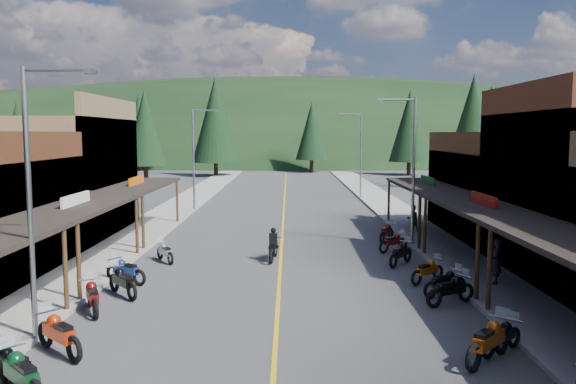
{
  "coord_description": "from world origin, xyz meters",
  "views": [
    {
      "loc": [
        0.39,
        -22.04,
        6.13
      ],
      "look_at": [
        0.35,
        7.74,
        3.0
      ],
      "focal_mm": 35.0,
      "sensor_mm": 36.0,
      "label": 1
    }
  ],
  "objects_px": {
    "pine_5": "(490,122)",
    "bike_east_10": "(394,241)",
    "bike_west_5": "(59,332)",
    "pine_7": "(102,127)",
    "pine_1": "(139,126)",
    "pine_4": "(410,125)",
    "pine_3": "(312,131)",
    "streetlight_1": "(195,155)",
    "rider_on_bike": "(273,247)",
    "shop_west_3": "(51,177)",
    "pine_9": "(487,131)",
    "bike_west_6": "(92,295)",
    "streetlight_3": "(359,151)",
    "pedestrian_east_b": "(412,218)",
    "streetlight_2": "(411,164)",
    "bike_east_4": "(489,339)",
    "pine_8": "(86,135)",
    "bike_east_5": "(502,335)",
    "bike_east_6": "(451,288)",
    "bike_west_4": "(12,363)",
    "bike_east_8": "(428,270)",
    "bike_west_7": "(123,280)",
    "bike_west_9": "(165,251)",
    "pine_2": "(215,120)",
    "bike_east_7": "(445,281)",
    "bike_east_9": "(401,252)",
    "bike_west_8": "(126,269)",
    "bike_west_3": "(21,373)",
    "shop_east_3": "(512,194)",
    "streetlight_0": "(34,191)",
    "bike_east_11": "(387,231)",
    "pine_0": "(18,131)",
    "pine_10": "(145,128)"
  },
  "relations": [
    {
      "from": "pine_1",
      "to": "pedestrian_east_b",
      "type": "bearing_deg",
      "value": -61.35
    },
    {
      "from": "shop_west_3",
      "to": "pine_2",
      "type": "distance_m",
      "value": 47.07
    },
    {
      "from": "shop_east_3",
      "to": "pine_7",
      "type": "xyz_separation_m",
      "value": [
        -45.75,
        64.7,
        4.7
      ]
    },
    {
      "from": "pine_4",
      "to": "pine_3",
      "type": "bearing_deg",
      "value": 156.8
    },
    {
      "from": "streetlight_1",
      "to": "pine_0",
      "type": "bearing_deg",
      "value": 129.56
    },
    {
      "from": "bike_east_5",
      "to": "streetlight_3",
      "type": "bearing_deg",
      "value": 139.86
    },
    {
      "from": "shop_east_3",
      "to": "bike_east_11",
      "type": "height_order",
      "value": "shop_east_3"
    },
    {
      "from": "pine_10",
      "to": "pine_1",
      "type": "bearing_deg",
      "value": 106.7
    },
    {
      "from": "shop_east_3",
      "to": "streetlight_0",
      "type": "distance_m",
      "value": 27.05
    },
    {
      "from": "shop_east_3",
      "to": "pine_3",
      "type": "xyz_separation_m",
      "value": [
        -9.75,
        54.7,
        3.95
      ]
    },
    {
      "from": "streetlight_1",
      "to": "bike_east_6",
      "type": "xyz_separation_m",
      "value": [
        13.13,
        -24.48,
        -3.85
      ]
    },
    {
      "from": "bike_west_5",
      "to": "pine_1",
      "type": "bearing_deg",
      "value": 54.98
    },
    {
      "from": "pine_7",
      "to": "pine_9",
      "type": "distance_m",
      "value": 64.01
    },
    {
      "from": "pine_7",
      "to": "pine_1",
      "type": "bearing_deg",
      "value": -36.87
    },
    {
      "from": "pine_2",
      "to": "bike_east_5",
      "type": "height_order",
      "value": "pine_2"
    },
    {
      "from": "pine_5",
      "to": "bike_west_5",
      "type": "xyz_separation_m",
      "value": [
        -39.96,
        -79.06,
        -7.32
      ]
    },
    {
      "from": "pine_2",
      "to": "bike_west_5",
      "type": "distance_m",
      "value": 65.6
    },
    {
      "from": "bike_west_9",
      "to": "bike_east_4",
      "type": "bearing_deg",
      "value": -79.82
    },
    {
      "from": "bike_east_4",
      "to": "pine_5",
      "type": "bearing_deg",
      "value": 115.23
    },
    {
      "from": "streetlight_2",
      "to": "bike_east_6",
      "type": "bearing_deg",
      "value": -94.22
    },
    {
      "from": "streetlight_3",
      "to": "pine_3",
      "type": "height_order",
      "value": "pine_3"
    },
    {
      "from": "pine_3",
      "to": "bike_west_8",
      "type": "distance_m",
      "value": 66.67
    },
    {
      "from": "bike_east_7",
      "to": "bike_east_9",
      "type": "height_order",
      "value": "bike_east_9"
    },
    {
      "from": "pine_4",
      "to": "bike_east_6",
      "type": "distance_m",
      "value": 63.93
    },
    {
      "from": "bike_east_8",
      "to": "bike_west_7",
      "type": "bearing_deg",
      "value": -119.69
    },
    {
      "from": "bike_west_6",
      "to": "bike_east_10",
      "type": "height_order",
      "value": "bike_west_6"
    },
    {
      "from": "pine_7",
      "to": "bike_east_8",
      "type": "bearing_deg",
      "value": -63.23
    },
    {
      "from": "bike_west_7",
      "to": "bike_west_8",
      "type": "distance_m",
      "value": 1.88
    },
    {
      "from": "bike_west_4",
      "to": "bike_west_6",
      "type": "xyz_separation_m",
      "value": [
        0.02,
        5.56,
        0.07
      ]
    },
    {
      "from": "streetlight_2",
      "to": "bike_west_5",
      "type": "height_order",
      "value": "streetlight_2"
    },
    {
      "from": "streetlight_0",
      "to": "bike_east_11",
      "type": "xyz_separation_m",
      "value": [
        12.91,
        15.42,
        -3.88
      ]
    },
    {
      "from": "pine_0",
      "to": "pine_5",
      "type": "distance_m",
      "value": 74.69
    },
    {
      "from": "rider_on_bike",
      "to": "pine_7",
      "type": "bearing_deg",
      "value": 119.91
    },
    {
      "from": "pine_8",
      "to": "pine_7",
      "type": "bearing_deg",
      "value": 105.52
    },
    {
      "from": "streetlight_1",
      "to": "rider_on_bike",
      "type": "xyz_separation_m",
      "value": [
        6.61,
        -17.41,
        -3.8
      ]
    },
    {
      "from": "bike_west_7",
      "to": "pine_7",
      "type": "bearing_deg",
      "value": 68.18
    },
    {
      "from": "shop_west_3",
      "to": "pine_9",
      "type": "relative_size",
      "value": 1.01
    },
    {
      "from": "pine_10",
      "to": "pedestrian_east_b",
      "type": "height_order",
      "value": "pine_10"
    },
    {
      "from": "pine_5",
      "to": "bike_east_10",
      "type": "height_order",
      "value": "pine_5"
    },
    {
      "from": "streetlight_2",
      "to": "bike_east_4",
      "type": "distance_m",
      "value": 16.08
    },
    {
      "from": "pine_5",
      "to": "bike_west_6",
      "type": "distance_m",
      "value": 85.8
    },
    {
      "from": "bike_east_8",
      "to": "bike_east_10",
      "type": "distance_m",
      "value": 6.1
    },
    {
      "from": "bike_west_8",
      "to": "streetlight_3",
      "type": "bearing_deg",
      "value": 5.32
    },
    {
      "from": "bike_east_7",
      "to": "bike_east_11",
      "type": "bearing_deg",
      "value": 153.1
    },
    {
      "from": "bike_west_3",
      "to": "bike_west_9",
      "type": "height_order",
      "value": "bike_west_3"
    },
    {
      "from": "bike_west_3",
      "to": "pine_7",
      "type": "bearing_deg",
      "value": 60.51
    },
    {
      "from": "pedestrian_east_b",
      "to": "pine_4",
      "type": "bearing_deg",
      "value": -128.81
    },
    {
      "from": "pine_5",
      "to": "bike_west_4",
      "type": "xyz_separation_m",
      "value": [
        -40.34,
        -80.94,
        -7.43
      ]
    },
    {
      "from": "bike_west_9",
      "to": "bike_west_3",
      "type": "bearing_deg",
      "value": -124.48
    },
    {
      "from": "bike_east_6",
      "to": "bike_east_10",
      "type": "xyz_separation_m",
      "value": [
        -0.35,
        9.07,
        -0.05
      ]
    }
  ]
}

